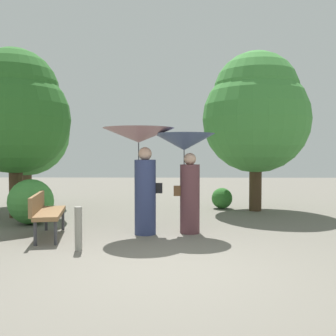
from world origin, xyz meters
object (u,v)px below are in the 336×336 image
Objects in this scene: tree_near_right at (256,111)px; path_marker_post at (78,229)px; person_right at (186,159)px; tree_mid_left at (26,127)px; person_left at (141,155)px; tree_near_left at (15,110)px; park_bench at (46,210)px.

tree_near_right reaches higher than path_marker_post.
tree_mid_left is (-4.63, 3.72, 0.90)m from person_right.
path_marker_post is (-1.81, -1.43, -1.12)m from person_right.
person_left reaches higher than path_marker_post.
tree_near_left is at bearing -169.10° from tree_near_right.
tree_mid_left reaches higher than park_bench.
tree_mid_left is at bearing 118.76° from path_marker_post.
park_bench is 3.47m from tree_near_left.
person_left is 0.90m from person_right.
person_right is 2.75× the size of path_marker_post.
park_bench is 4.95m from tree_mid_left.
person_right is at bearing -88.35° from person_left.
park_bench is at bearing -56.51° from tree_near_left.
park_bench is at bearing -143.71° from tree_near_right.
tree_mid_left is (-6.67, 0.68, -0.37)m from tree_near_right.
person_left is 5.43m from tree_mid_left.
person_right is at bearing 38.44° from path_marker_post.
person_right is 2.88m from park_bench.
park_bench reaches higher than path_marker_post.
park_bench is 0.41× the size of tree_mid_left.
park_bench is 0.36× the size of tree_near_right.
tree_mid_left is at bearing 14.49° from park_bench.
tree_near_left is 0.95× the size of tree_near_right.
tree_near_right is 6.71m from tree_mid_left.
tree_mid_left reaches higher than person_left.
tree_near_right is at bearing 10.90° from tree_near_left.
tree_mid_left is (-0.45, 1.87, -0.28)m from tree_near_left.
tree_near_left is 1.11× the size of tree_mid_left.
park_bench is at bearing 93.35° from person_left.
tree_mid_left reaches higher than path_marker_post.
path_marker_post is (2.38, -3.28, -2.30)m from tree_near_left.
tree_mid_left reaches higher than person_right.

